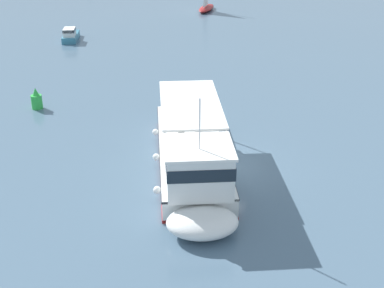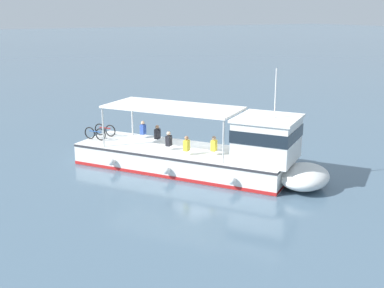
% 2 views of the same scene
% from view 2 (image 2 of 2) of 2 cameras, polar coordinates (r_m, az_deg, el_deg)
% --- Properties ---
extents(ground_plane, '(400.00, 400.00, 0.00)m').
position_cam_2_polar(ground_plane, '(25.50, 0.98, -2.31)').
color(ground_plane, slate).
extents(ferry_main, '(12.25, 9.70, 5.32)m').
position_cam_2_polar(ferry_main, '(23.63, 2.22, -1.18)').
color(ferry_main, white).
rests_on(ferry_main, ground).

